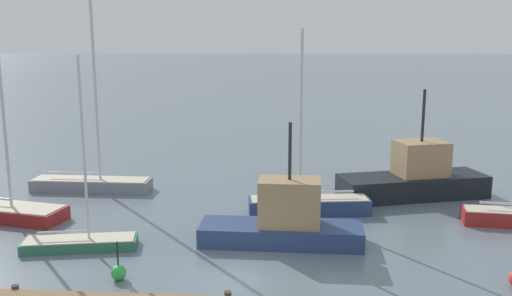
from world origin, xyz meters
TOP-DOWN VIEW (x-y plane):
  - ground_plane at (0.00, 0.00)m, footprint 600.00×600.00m
  - sailboat_0 at (-6.81, 2.61)m, footprint 4.85×2.14m
  - sailboat_1 at (-12.07, 6.22)m, footprint 6.52×3.11m
  - sailboat_3 at (-9.56, 11.48)m, footprint 6.90×1.65m
  - sailboat_4 at (2.95, 7.99)m, footprint 6.22×2.20m
  - fishing_boat_0 at (8.92, 11.43)m, footprint 8.59×4.74m
  - fishing_boat_2 at (1.76, 3.80)m, footprint 7.05×2.27m
  - channel_buoy_2 at (-4.25, -0.30)m, footprint 0.57×0.57m

SIDE VIEW (x-z plane):
  - ground_plane at x=0.00m, z-range 0.00..0.00m
  - channel_buoy_2 at x=-4.25m, z-range -0.44..1.04m
  - sailboat_0 at x=-6.81m, z-range -3.68..4.41m
  - sailboat_1 at x=-12.07m, z-range -4.52..5.46m
  - sailboat_4 at x=2.95m, z-range -4.07..5.12m
  - sailboat_3 at x=-9.56m, z-range -5.78..7.03m
  - fishing_boat_2 at x=1.76m, z-range -1.65..3.66m
  - fishing_boat_0 at x=8.92m, z-range -1.94..4.07m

